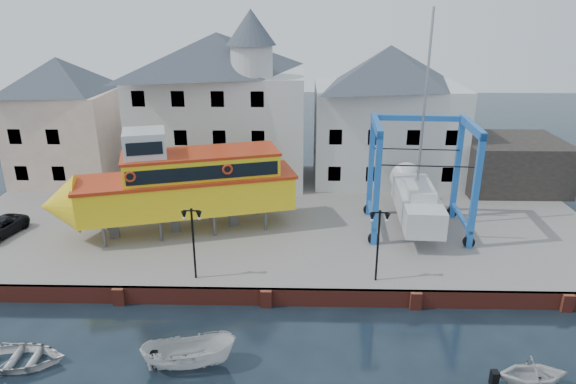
{
  "coord_description": "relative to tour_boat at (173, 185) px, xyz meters",
  "views": [
    {
      "loc": [
        1.78,
        -23.83,
        15.49
      ],
      "look_at": [
        1.0,
        7.0,
        4.0
      ],
      "focal_mm": 32.0,
      "sensor_mm": 36.0,
      "label": 1
    }
  ],
  "objects": [
    {
      "name": "tour_boat",
      "position": [
        0.0,
        0.0,
        0.0
      ],
      "size": [
        16.46,
        8.03,
        6.98
      ],
      "rotation": [
        0.0,
        0.0,
        0.28
      ],
      "color": "#59595E",
      "rests_on": "hardstanding"
    },
    {
      "name": "building_white_main",
      "position": [
        1.65,
        10.98,
        3.05
      ],
      "size": [
        14.0,
        8.3,
        14.0
      ],
      "color": "silver",
      "rests_on": "hardstanding"
    },
    {
      "name": "building_white_right",
      "position": [
        15.52,
        11.58,
        2.31
      ],
      "size": [
        12.0,
        8.0,
        11.2
      ],
      "color": "silver",
      "rests_on": "hardstanding"
    },
    {
      "name": "lamp_post_right",
      "position": [
        12.52,
        -6.22,
        -0.12
      ],
      "size": [
        1.12,
        0.32,
        4.2
      ],
      "color": "black",
      "rests_on": "hardstanding"
    },
    {
      "name": "lamp_post_left",
      "position": [
        2.52,
        -6.22,
        -0.12
      ],
      "size": [
        1.12,
        0.32,
        4.2
      ],
      "color": "black",
      "rests_on": "hardstanding"
    },
    {
      "name": "travel_lift",
      "position": [
        16.11,
        1.43,
        -0.92
      ],
      "size": [
        6.9,
        9.52,
        14.21
      ],
      "rotation": [
        0.0,
        0.0,
        -0.05
      ],
      "color": "#1D64AA",
      "rests_on": "hardstanding"
    },
    {
      "name": "hardstanding",
      "position": [
        6.52,
        3.58,
        -3.79
      ],
      "size": [
        44.0,
        22.0,
        1.0
      ],
      "primitive_type": "cube",
      "color": "slate",
      "rests_on": "ground"
    },
    {
      "name": "shed_dark",
      "position": [
        25.52,
        9.58,
        -1.29
      ],
      "size": [
        8.0,
        7.0,
        4.0
      ],
      "primitive_type": "cube",
      "color": "black",
      "rests_on": "hardstanding"
    },
    {
      "name": "ground",
      "position": [
        6.52,
        -7.42,
        -4.29
      ],
      "size": [
        140.0,
        140.0,
        0.0
      ],
      "primitive_type": "plane",
      "color": "black",
      "rests_on": "ground"
    },
    {
      "name": "building_pink",
      "position": [
        -11.48,
        10.58,
        1.86
      ],
      "size": [
        8.0,
        7.0,
        10.3
      ],
      "color": "#C1A48D",
      "rests_on": "hardstanding"
    },
    {
      "name": "quay_wall",
      "position": [
        6.52,
        -7.31,
        -3.79
      ],
      "size": [
        44.0,
        0.47,
        1.0
      ],
      "color": "maroon",
      "rests_on": "ground"
    },
    {
      "name": "motorboat_a",
      "position": [
        3.4,
        -12.42,
        -4.29
      ],
      "size": [
        4.42,
        2.23,
        1.63
      ],
      "primitive_type": "imported",
      "rotation": [
        0.0,
        0.0,
        1.73
      ],
      "color": "silver",
      "rests_on": "ground"
    },
    {
      "name": "motorboat_d",
      "position": [
        -4.41,
        -12.42,
        -4.29
      ],
      "size": [
        4.29,
        3.15,
        0.86
      ],
      "primitive_type": "imported",
      "rotation": [
        0.0,
        0.0,
        1.61
      ],
      "color": "silver",
      "rests_on": "ground"
    }
  ]
}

